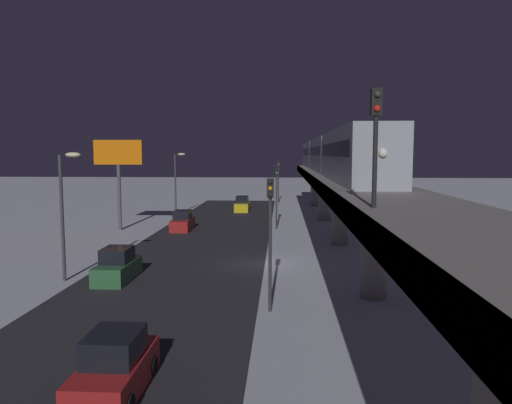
{
  "coord_description": "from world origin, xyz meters",
  "views": [
    {
      "loc": [
        -1.67,
        32.22,
        7.56
      ],
      "look_at": [
        1.2,
        -20.12,
        2.25
      ],
      "focal_mm": 33.5,
      "sensor_mm": 36.0,
      "label": 1
    }
  ],
  "objects": [
    {
      "name": "traffic_light_near",
      "position": [
        -1.12,
        9.92,
        4.2
      ],
      "size": [
        0.32,
        0.44,
        6.4
      ],
      "color": "#2D2D2D",
      "rests_on": "ground_plane"
    },
    {
      "name": "sedan_green",
      "position": [
        8.18,
        4.63,
        0.8
      ],
      "size": [
        1.8,
        4.14,
        1.97
      ],
      "color": "#2D6038",
      "rests_on": "ground_plane"
    },
    {
      "name": "traffic_light_mid",
      "position": [
        -1.12,
        -15.4,
        4.2
      ],
      "size": [
        0.32,
        0.44,
        6.4
      ],
      "color": "#2D2D2D",
      "rests_on": "ground_plane"
    },
    {
      "name": "ground_plane",
      "position": [
        0.0,
        0.0,
        0.0
      ],
      "size": [
        240.0,
        240.0,
        0.0
      ],
      "primitive_type": "plane",
      "color": "silver"
    },
    {
      "name": "rail_signal",
      "position": [
        -4.79,
        15.91,
        8.45
      ],
      "size": [
        0.36,
        0.41,
        4.0
      ],
      "color": "black",
      "rests_on": "elevated_railway"
    },
    {
      "name": "street_lamp_far",
      "position": [
        11.05,
        -25.0,
        4.81
      ],
      "size": [
        1.35,
        0.44,
        7.65
      ],
      "color": "#38383D",
      "rests_on": "ground_plane"
    },
    {
      "name": "street_lamp_near",
      "position": [
        11.05,
        5.0,
        4.81
      ],
      "size": [
        1.35,
        0.44,
        7.65
      ],
      "color": "#38383D",
      "rests_on": "ground_plane"
    },
    {
      "name": "traffic_light_far",
      "position": [
        -1.12,
        -40.71,
        4.2
      ],
      "size": [
        0.32,
        0.44,
        6.4
      ],
      "color": "#2D2D2D",
      "rests_on": "ground_plane"
    },
    {
      "name": "sedan_yellow",
      "position": [
        3.58,
        -30.41,
        0.8
      ],
      "size": [
        1.8,
        4.39,
        1.97
      ],
      "rotation": [
        0.0,
        0.0,
        3.14
      ],
      "color": "gold",
      "rests_on": "ground_plane"
    },
    {
      "name": "subway_train",
      "position": [
        -6.5,
        -18.78,
        7.51
      ],
      "size": [
        2.94,
        55.47,
        3.4
      ],
      "color": "#999EA8",
      "rests_on": "elevated_railway"
    },
    {
      "name": "sedan_red_2",
      "position": [
        8.18,
        -14.21,
        0.8
      ],
      "size": [
        1.8,
        4.06,
        1.97
      ],
      "color": "#A51E1E",
      "rests_on": "ground_plane"
    },
    {
      "name": "avenue_asphalt",
      "position": [
        4.98,
        0.0,
        0.0
      ],
      "size": [
        11.0,
        88.86,
        0.01
      ],
      "primitive_type": "cube",
      "color": "#28282D",
      "rests_on": "ground_plane"
    },
    {
      "name": "elevated_railway",
      "position": [
        -6.41,
        0.0,
        4.94
      ],
      "size": [
        5.0,
        88.86,
        5.73
      ],
      "color": "gray",
      "rests_on": "ground_plane"
    },
    {
      "name": "commercial_billboard",
      "position": [
        14.43,
        -14.0,
        6.83
      ],
      "size": [
        4.8,
        0.36,
        8.9
      ],
      "color": "#4C4C51",
      "rests_on": "ground_plane"
    },
    {
      "name": "sedan_red",
      "position": [
        3.58,
        18.03,
        0.78
      ],
      "size": [
        1.91,
        4.14,
        1.97
      ],
      "rotation": [
        0.0,
        0.0,
        3.14
      ],
      "color": "#A51E1E",
      "rests_on": "ground_plane"
    }
  ]
}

